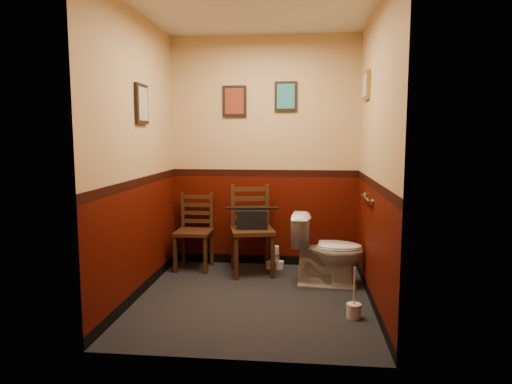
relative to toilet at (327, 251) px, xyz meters
The scene contains 17 objects.
floor 0.95m from the toilet, 145.43° to the right, with size 2.20×2.40×0.00m, color black.
ceiling 2.49m from the toilet, 145.43° to the right, with size 2.20×2.40×0.00m, color silver.
wall_back 1.41m from the toilet, 135.65° to the left, with size 2.20×2.70×0.00m, color #3E0A02.
wall_front 2.09m from the toilet, 113.00° to the right, with size 2.20×2.70×0.00m, color #3E0A02.
wall_left 2.13m from the toilet, 164.75° to the right, with size 2.40×2.70×0.00m, color #3E0A02.
wall_right 1.17m from the toilet, 52.55° to the right, with size 2.40×2.70×0.00m, color #3E0A02.
grab_bar 0.72m from the toilet, 35.16° to the right, with size 0.05×0.56×0.06m.
framed_print_back_a 2.03m from the toilet, 147.43° to the left, with size 0.28×0.04×0.36m.
framed_print_back_b 1.83m from the toilet, 124.52° to the left, with size 0.26×0.04×0.34m.
framed_print_left 2.37m from the toilet, 167.59° to the right, with size 0.04×0.30×0.38m.
framed_print_right 1.73m from the toilet, 16.12° to the left, with size 0.04×0.34×0.28m.
toilet is the anchor object (origin of this frame).
toilet_brush 0.93m from the toilet, 77.82° to the right, with size 0.12×0.12×0.44m.
chair_left 1.58m from the toilet, 163.22° to the left, with size 0.41×0.41×0.87m.
chair_right 0.91m from the toilet, 157.83° to the left, with size 0.56×0.56×0.99m.
handbag 0.91m from the toilet, 160.22° to the left, with size 0.35×0.21×0.25m.
tp_stack 0.81m from the toilet, 138.62° to the left, with size 0.21×0.13×0.28m.
Camera 1 is at (0.46, -4.18, 1.56)m, focal length 32.00 mm.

